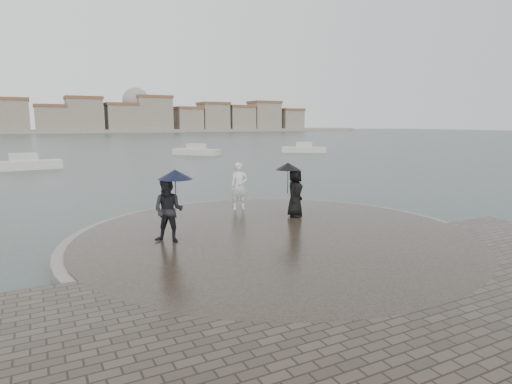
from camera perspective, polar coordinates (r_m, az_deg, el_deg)
ground at (r=10.53m, az=12.42°, el=-11.58°), size 400.00×400.00×0.00m
kerb_ring at (r=13.21m, az=2.62°, el=-6.34°), size 12.50×12.50×0.32m
quay_tip at (r=13.20m, az=2.63°, el=-6.25°), size 11.90×11.90×0.36m
statue at (r=16.58m, az=-2.24°, el=0.80°), size 0.77×0.64×1.82m
visitor_left at (r=12.26m, az=-11.40°, el=-1.45°), size 1.31×1.14×2.04m
visitor_right at (r=15.31m, az=5.03°, el=0.66°), size 1.21×1.04×1.95m
far_skyline at (r=168.21m, az=-27.86°, el=8.83°), size 260.00×20.00×37.00m
boats at (r=46.36m, az=-8.03°, el=5.03°), size 36.50×12.18×1.50m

